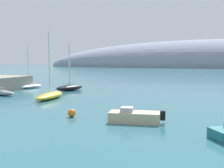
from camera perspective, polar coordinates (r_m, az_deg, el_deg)
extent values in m
ellipsoid|color=gray|center=(233.44, 20.59, 3.24)|extent=(292.82, 81.58, 43.78)
ellipsoid|color=black|center=(50.28, -8.71, -0.75)|extent=(4.00, 6.45, 1.01)
cylinder|color=silver|center=(50.05, -8.77, 4.02)|extent=(0.18, 0.18, 7.35)
cube|color=silver|center=(50.02, -8.94, 0.21)|extent=(0.91, 2.62, 0.10)
ellipsoid|color=white|center=(56.27, -16.82, -0.46)|extent=(3.71, 6.55, 0.71)
cylinder|color=silver|center=(56.05, -16.93, 3.66)|extent=(0.18, 0.18, 7.40)
cube|color=silver|center=(56.03, -17.06, 0.23)|extent=(0.80, 2.72, 0.10)
ellipsoid|color=yellow|center=(39.89, -12.68, -2.35)|extent=(3.01, 7.55, 0.90)
cylinder|color=silver|center=(39.58, -12.81, 4.43)|extent=(0.17, 0.17, 8.53)
cube|color=silver|center=(39.50, -12.91, -1.26)|extent=(0.51, 3.29, 0.10)
cube|color=#C6B284|center=(24.44, 4.62, -6.78)|extent=(4.64, 2.55, 0.90)
cube|color=black|center=(24.25, 10.42, -6.40)|extent=(0.49, 0.42, 0.81)
cube|color=#B2B7C1|center=(24.40, 3.09, -5.24)|extent=(1.22, 1.28, 0.40)
sphere|color=orange|center=(26.84, -8.29, -5.92)|extent=(0.76, 0.76, 0.76)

